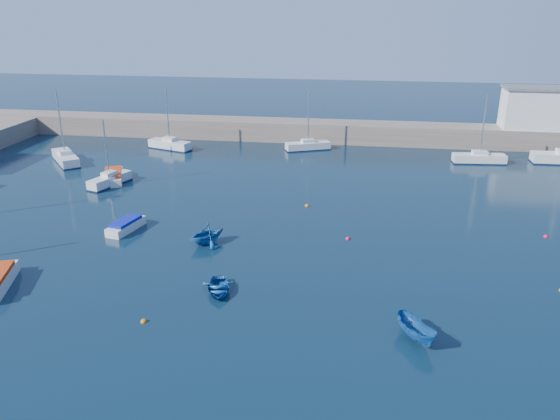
# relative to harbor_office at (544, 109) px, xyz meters

# --- Properties ---
(ground) EXTENTS (220.00, 220.00, 0.00)m
(ground) POSITION_rel_harbor_office_xyz_m (-30.00, -46.00, -5.10)
(ground) COLOR #0B2132
(ground) RESTS_ON ground
(back_wall) EXTENTS (96.00, 4.50, 2.60)m
(back_wall) POSITION_rel_harbor_office_xyz_m (-30.00, 0.00, -3.80)
(back_wall) COLOR #77675A
(back_wall) RESTS_ON ground
(harbor_office) EXTENTS (10.00, 4.00, 5.00)m
(harbor_office) POSITION_rel_harbor_office_xyz_m (0.00, 0.00, 0.00)
(harbor_office) COLOR silver
(harbor_office) RESTS_ON back_wall
(sailboat_3) EXTENTS (3.03, 5.29, 6.89)m
(sailboat_3) POSITION_rel_harbor_office_xyz_m (-48.44, -22.98, -4.52)
(sailboat_3) COLOR silver
(sailboat_3) RESTS_ON ground
(sailboat_4) EXTENTS (5.71, 6.27, 8.76)m
(sailboat_4) POSITION_rel_harbor_office_xyz_m (-57.38, -15.70, -4.48)
(sailboat_4) COLOR silver
(sailboat_4) RESTS_ON ground
(sailboat_5) EXTENTS (6.04, 3.43, 7.83)m
(sailboat_5) POSITION_rel_harbor_office_xyz_m (-47.32, -7.65, -4.47)
(sailboat_5) COLOR silver
(sailboat_5) RESTS_ON ground
(sailboat_6) EXTENTS (5.86, 3.73, 7.56)m
(sailboat_6) POSITION_rel_harbor_office_xyz_m (-29.57, -5.39, -4.54)
(sailboat_6) COLOR silver
(sailboat_6) RESTS_ON ground
(sailboat_7) EXTENTS (6.19, 2.22, 8.02)m
(sailboat_7) POSITION_rel_harbor_office_xyz_m (-8.89, -8.47, -4.51)
(sailboat_7) COLOR silver
(sailboat_7) RESTS_ON ground
(motorboat_1) EXTENTS (2.18, 4.05, 0.94)m
(motorboat_1) POSITION_rel_harbor_office_xyz_m (-41.85, -34.14, -4.66)
(motorboat_1) COLOR silver
(motorboat_1) RESTS_ON ground
(motorboat_2) EXTENTS (3.66, 5.54, 1.08)m
(motorboat_2) POSITION_rel_harbor_office_xyz_m (-48.78, -21.43, -4.59)
(motorboat_2) COLOR silver
(motorboat_2) RESTS_ON ground
(dinghy_center) EXTENTS (2.85, 3.49, 0.63)m
(dinghy_center) POSITION_rel_harbor_office_xyz_m (-31.57, -43.16, -4.78)
(dinghy_center) COLOR #165299
(dinghy_center) RESTS_ON ground
(dinghy_left) EXTENTS (4.12, 4.16, 1.66)m
(dinghy_left) POSITION_rel_harbor_office_xyz_m (-34.45, -35.79, -4.27)
(dinghy_left) COLOR #165299
(dinghy_left) RESTS_ON ground
(dinghy_right) EXTENTS (2.71, 3.36, 1.24)m
(dinghy_right) POSITION_rel_harbor_office_xyz_m (-19.22, -46.79, -4.48)
(dinghy_right) COLOR #165299
(dinghy_right) RESTS_ON ground
(buoy_0) EXTENTS (0.39, 0.39, 0.39)m
(buoy_0) POSITION_rel_harbor_office_xyz_m (-35.08, -47.30, -5.10)
(buoy_0) COLOR orange
(buoy_0) RESTS_ON ground
(buoy_1) EXTENTS (0.38, 0.38, 0.38)m
(buoy_1) POSITION_rel_harbor_office_xyz_m (-23.46, -33.23, -5.10)
(buoy_1) COLOR red
(buoy_1) RESTS_ON ground
(buoy_3) EXTENTS (0.41, 0.41, 0.41)m
(buoy_3) POSITION_rel_harbor_office_xyz_m (-27.50, -26.12, -5.10)
(buoy_3) COLOR orange
(buoy_3) RESTS_ON ground
(buoy_4) EXTENTS (0.38, 0.38, 0.38)m
(buoy_4) POSITION_rel_harbor_office_xyz_m (-7.57, -30.39, -5.10)
(buoy_4) COLOR red
(buoy_4) RESTS_ON ground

